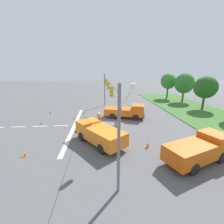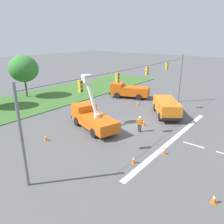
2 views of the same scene
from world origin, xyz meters
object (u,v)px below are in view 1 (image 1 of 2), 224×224
tree_centre (206,87)px  traffic_cone_far_left (74,117)px  utility_truck_bucket_lift (126,110)px  traffic_cone_lane_edge_b (84,112)px  traffic_cone_near_bucket (50,112)px  utility_truck_support_near (199,149)px  traffic_cone_foreground_left (129,108)px  traffic_cone_mid_left (148,144)px  utility_truck_support_far (99,133)px  road_worker (99,117)px  traffic_cone_mid_right (25,153)px  traffic_cone_foreground_right (103,125)px  tree_west (184,83)px  tree_far_west (168,81)px  traffic_cone_lane_edge_a (41,122)px

tree_centre → traffic_cone_far_left: size_ratio=11.08×
utility_truck_bucket_lift → traffic_cone_lane_edge_b: bearing=-112.9°
traffic_cone_near_bucket → utility_truck_support_near: bearing=46.5°
traffic_cone_foreground_left → traffic_cone_mid_left: traffic_cone_mid_left is taller
utility_truck_support_far → road_worker: utility_truck_support_far is taller
utility_truck_bucket_lift → traffic_cone_mid_right: (11.05, -11.64, -1.02)m
utility_truck_support_near → traffic_cone_foreground_right: (-8.99, -8.22, -0.82)m
utility_truck_bucket_lift → traffic_cone_mid_left: utility_truck_bucket_lift is taller
tree_west → utility_truck_bucket_lift: size_ratio=1.02×
utility_truck_support_far → traffic_cone_mid_right: size_ratio=11.27×
road_worker → tree_west: bearing=123.7°
traffic_cone_foreground_right → traffic_cone_near_bucket: (-8.07, -9.75, -0.05)m
tree_centre → traffic_cone_mid_right: size_ratio=11.34×
tree_centre → traffic_cone_mid_left: (14.61, -16.23, -4.18)m
road_worker → traffic_cone_near_bucket: bearing=-124.3°
tree_centre → traffic_cone_foreground_left: size_ratio=9.10×
tree_far_west → tree_centre: size_ratio=1.05×
utility_truck_support_far → tree_west: bearing=134.4°
traffic_cone_foreground_left → traffic_cone_far_left: 11.35m
traffic_cone_foreground_left → traffic_cone_lane_edge_a: traffic_cone_foreground_left is taller
traffic_cone_mid_left → traffic_cone_near_bucket: size_ratio=1.07×
utility_truck_bucket_lift → traffic_cone_foreground_right: utility_truck_bucket_lift is taller
utility_truck_support_near → utility_truck_support_far: bearing=-115.7°
traffic_cone_near_bucket → road_worker: bearing=55.7°
tree_far_west → utility_truck_support_far: bearing=-36.9°
tree_far_west → traffic_cone_foreground_right: tree_far_west is taller
traffic_cone_mid_left → traffic_cone_mid_right: 12.15m
utility_truck_support_far → traffic_cone_mid_left: 5.34m
traffic_cone_lane_edge_b → traffic_cone_far_left: size_ratio=1.15×
traffic_cone_mid_left → traffic_cone_lane_edge_a: bearing=-120.8°
tree_west → traffic_cone_far_left: 28.15m
utility_truck_support_near → traffic_cone_lane_edge_a: (-11.12, -17.49, -0.93)m
traffic_cone_mid_right → tree_west: bearing=129.0°
utility_truck_support_near → traffic_cone_mid_right: (-2.12, -15.75, -0.95)m
tree_far_west → traffic_cone_lane_edge_b: tree_far_west is taller
traffic_cone_lane_edge_b → traffic_cone_far_left: bearing=-24.3°
traffic_cone_foreground_right → utility_truck_support_near: bearing=42.4°
tree_centre → traffic_cone_mid_right: 32.52m
tree_centre → traffic_cone_mid_left: 22.23m
tree_west → traffic_cone_foreground_right: 26.41m
tree_far_west → traffic_cone_lane_edge_a: bearing=-56.2°
road_worker → traffic_cone_lane_edge_b: 6.32m
traffic_cone_mid_right → traffic_cone_near_bucket: (-14.94, -2.23, 0.07)m
traffic_cone_foreground_left → traffic_cone_near_bucket: 15.36m
utility_truck_support_near → traffic_cone_foreground_left: size_ratio=9.10×
utility_truck_support_near → tree_far_west: bearing=160.5°
traffic_cone_mid_left → traffic_cone_lane_edge_b: size_ratio=1.10×
traffic_cone_lane_edge_b → traffic_cone_near_bucket: bearing=-96.2°
tree_far_west → utility_truck_support_near: bearing=-19.5°
tree_centre → utility_truck_bucket_lift: tree_centre is taller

